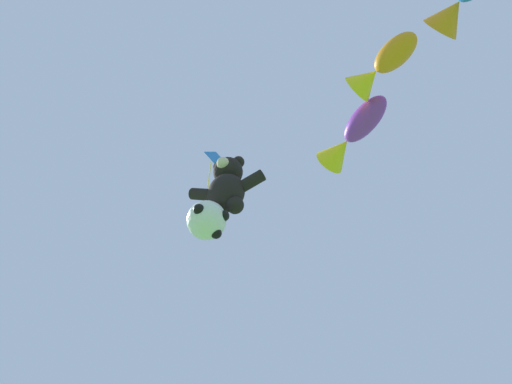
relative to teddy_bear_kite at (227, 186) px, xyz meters
The scene contains 5 objects.
teddy_bear_kite is the anchor object (origin of this frame).
soccer_ball_kite 1.41m from the teddy_bear_kite, 141.72° to the right, with size 0.99×0.98×0.91m.
fish_kite_violet 3.63m from the teddy_bear_kite, ahead, with size 2.25×2.13×0.86m.
fish_kite_tangerine 4.71m from the teddy_bear_kite, 14.72° to the right, with size 1.88×1.55×0.81m.
diamond_kite 3.97m from the teddy_bear_kite, 129.76° to the left, with size 0.57×0.74×2.72m.
Camera 1 is at (3.50, 0.95, 0.81)m, focal length 28.00 mm.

